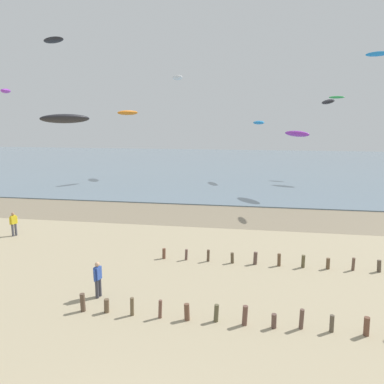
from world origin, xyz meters
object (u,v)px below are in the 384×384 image
(kite_aloft_9, at_px, (337,97))
(kite_aloft_10, at_px, (177,78))
(person_left_flank, at_px, (14,223))
(kite_aloft_1, at_px, (297,134))
(kite_aloft_5, at_px, (53,40))
(kite_aloft_3, at_px, (6,91))
(kite_aloft_4, at_px, (65,119))
(kite_aloft_0, at_px, (128,113))
(kite_aloft_2, at_px, (378,54))
(kite_aloft_7, at_px, (328,102))
(person_mid_beach, at_px, (98,278))
(kite_aloft_6, at_px, (259,123))

(kite_aloft_9, height_order, kite_aloft_10, kite_aloft_10)
(person_left_flank, height_order, kite_aloft_1, kite_aloft_1)
(kite_aloft_5, bearing_deg, kite_aloft_3, 107.22)
(kite_aloft_4, xyz_separation_m, kite_aloft_9, (22.64, 34.46, 3.11))
(kite_aloft_0, xyz_separation_m, kite_aloft_9, (27.57, 8.72, 2.20))
(kite_aloft_1, bearing_deg, kite_aloft_2, 107.51)
(kite_aloft_7, height_order, kite_aloft_10, kite_aloft_10)
(person_mid_beach, bearing_deg, kite_aloft_7, 56.65)
(kite_aloft_3, bearing_deg, kite_aloft_9, -81.68)
(person_left_flank, bearing_deg, kite_aloft_5, 109.31)
(kite_aloft_2, relative_size, kite_aloft_7, 1.34)
(kite_aloft_5, distance_m, kite_aloft_6, 27.02)
(person_mid_beach, height_order, kite_aloft_2, kite_aloft_2)
(kite_aloft_5, bearing_deg, kite_aloft_7, -170.76)
(person_left_flank, bearing_deg, kite_aloft_1, 40.33)
(person_mid_beach, height_order, kite_aloft_1, kite_aloft_1)
(person_mid_beach, bearing_deg, kite_aloft_3, 132.49)
(kite_aloft_1, distance_m, kite_aloft_7, 6.72)
(kite_aloft_7, xyz_separation_m, kite_aloft_10, (-17.56, 19.62, 4.48))
(kite_aloft_4, bearing_deg, kite_aloft_0, -124.34)
(person_left_flank, height_order, kite_aloft_10, kite_aloft_10)
(kite_aloft_1, xyz_separation_m, kite_aloft_9, (6.75, 15.52, 4.57))
(person_left_flank, relative_size, kite_aloft_10, 0.54)
(person_mid_beach, bearing_deg, kite_aloft_5, 121.29)
(kite_aloft_1, bearing_deg, kite_aloft_10, -166.31)
(kite_aloft_2, relative_size, kite_aloft_4, 0.99)
(kite_aloft_1, relative_size, kite_aloft_9, 1.70)
(kite_aloft_0, xyz_separation_m, kite_aloft_10, (5.15, 7.10, 5.09))
(kite_aloft_2, bearing_deg, kite_aloft_5, -135.39)
(kite_aloft_4, bearing_deg, kite_aloft_5, -105.19)
(kite_aloft_5, distance_m, kite_aloft_7, 31.39)
(kite_aloft_5, bearing_deg, kite_aloft_1, -160.15)
(kite_aloft_1, xyz_separation_m, kite_aloft_4, (-15.89, -18.95, 1.46))
(kite_aloft_0, height_order, kite_aloft_3, kite_aloft_3)
(kite_aloft_0, height_order, kite_aloft_7, kite_aloft_7)
(kite_aloft_1, relative_size, kite_aloft_7, 1.58)
(kite_aloft_2, height_order, kite_aloft_4, kite_aloft_2)
(person_mid_beach, bearing_deg, person_left_flank, 141.14)
(kite_aloft_1, height_order, kite_aloft_7, kite_aloft_7)
(kite_aloft_6, bearing_deg, kite_aloft_4, -43.93)
(kite_aloft_0, distance_m, kite_aloft_10, 10.14)
(kite_aloft_3, height_order, kite_aloft_7, kite_aloft_3)
(kite_aloft_3, bearing_deg, kite_aloft_2, -85.68)
(kite_aloft_4, xyz_separation_m, kite_aloft_10, (0.22, 32.85, 6.00))
(kite_aloft_4, relative_size, kite_aloft_9, 1.45)
(kite_aloft_0, relative_size, kite_aloft_3, 1.32)
(kite_aloft_5, bearing_deg, kite_aloft_2, -138.38)
(kite_aloft_4, relative_size, kite_aloft_5, 0.92)
(kite_aloft_2, height_order, kite_aloft_6, kite_aloft_2)
(kite_aloft_3, bearing_deg, kite_aloft_10, -55.87)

